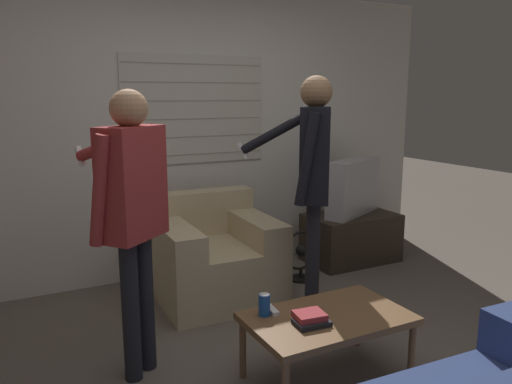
% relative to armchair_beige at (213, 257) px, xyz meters
% --- Properties ---
extents(ground_plane, '(16.00, 16.00, 0.00)m').
position_rel_armchair_beige_xyz_m(ground_plane, '(0.01, -1.36, -0.33)').
color(ground_plane, '#665B51').
extents(wall_back, '(5.20, 0.08, 2.55)m').
position_rel_armchair_beige_xyz_m(wall_back, '(0.01, 0.67, 0.95)').
color(wall_back, silver).
rests_on(wall_back, ground_plane).
extents(armchair_beige, '(0.94, 0.92, 0.82)m').
position_rel_armchair_beige_xyz_m(armchair_beige, '(0.00, 0.00, 0.00)').
color(armchair_beige, '#C6B289').
rests_on(armchair_beige, ground_plane).
extents(coffee_table, '(0.91, 0.56, 0.40)m').
position_rel_armchair_beige_xyz_m(coffee_table, '(0.10, -1.43, 0.03)').
color(coffee_table, brown).
rests_on(coffee_table, ground_plane).
extents(tv_stand, '(0.87, 0.54, 0.47)m').
position_rel_armchair_beige_xyz_m(tv_stand, '(1.54, 0.19, -0.10)').
color(tv_stand, '#33281E').
rests_on(tv_stand, ground_plane).
extents(tv, '(0.74, 0.49, 0.54)m').
position_rel_armchair_beige_xyz_m(tv, '(1.54, 0.19, 0.41)').
color(tv, '#B2B2B7').
rests_on(tv, tv_stand).
extents(person_left_standing, '(0.48, 0.81, 1.65)m').
position_rel_armchair_beige_xyz_m(person_left_standing, '(-0.84, -0.86, 0.71)').
color(person_left_standing, black).
rests_on(person_left_standing, ground_plane).
extents(person_right_standing, '(0.56, 0.76, 1.75)m').
position_rel_armchair_beige_xyz_m(person_right_standing, '(0.49, -0.68, 0.78)').
color(person_right_standing, black).
rests_on(person_right_standing, ground_plane).
extents(book_stack, '(0.20, 0.17, 0.06)m').
position_rel_armchair_beige_xyz_m(book_stack, '(-0.05, -1.48, 0.10)').
color(book_stack, black).
rests_on(book_stack, coffee_table).
extents(soda_can, '(0.07, 0.07, 0.13)m').
position_rel_armchair_beige_xyz_m(soda_can, '(-0.22, -1.27, 0.13)').
color(soda_can, '#194C9E').
rests_on(soda_can, coffee_table).
extents(spare_remote, '(0.05, 0.13, 0.02)m').
position_rel_armchair_beige_xyz_m(spare_remote, '(-0.16, -1.25, 0.08)').
color(spare_remote, white).
rests_on(spare_remote, coffee_table).
extents(floor_fan, '(0.36, 0.20, 0.45)m').
position_rel_armchair_beige_xyz_m(floor_fan, '(0.82, -0.03, -0.11)').
color(floor_fan, black).
rests_on(floor_fan, ground_plane).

